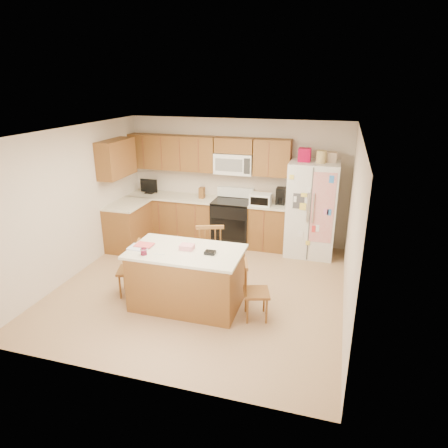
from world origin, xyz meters
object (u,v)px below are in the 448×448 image
(refrigerator, at_px, (312,208))
(island, at_px, (187,278))
(windsor_chair_back, at_px, (210,255))
(windsor_chair_right, at_px, (255,292))
(windsor_chair_left, at_px, (131,270))
(stove, at_px, (232,222))

(refrigerator, relative_size, island, 1.23)
(island, relative_size, windsor_chair_back, 1.54)
(windsor_chair_back, height_order, windsor_chair_right, windsor_chair_back)
(windsor_chair_left, distance_m, windsor_chair_right, 2.00)
(island, bearing_deg, windsor_chair_back, 81.86)
(stove, relative_size, windsor_chair_back, 1.06)
(refrigerator, height_order, windsor_chair_back, refrigerator)
(stove, distance_m, refrigerator, 1.63)
(island, relative_size, windsor_chair_right, 1.92)
(stove, relative_size, windsor_chair_left, 1.28)
(stove, bearing_deg, island, -90.29)
(refrigerator, bearing_deg, stove, 177.70)
(windsor_chair_right, bearing_deg, refrigerator, 77.77)
(windsor_chair_left, height_order, windsor_chair_right, windsor_chair_left)
(refrigerator, relative_size, windsor_chair_right, 2.37)
(stove, distance_m, windsor_chair_right, 2.78)
(windsor_chair_left, height_order, windsor_chair_back, windsor_chair_back)
(windsor_chair_right, bearing_deg, stove, 111.67)
(refrigerator, bearing_deg, windsor_chair_right, -102.23)
(stove, bearing_deg, windsor_chair_back, -86.79)
(windsor_chair_left, bearing_deg, windsor_chair_right, -3.58)
(stove, xyz_separation_m, windsor_chair_back, (0.10, -1.75, 0.03))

